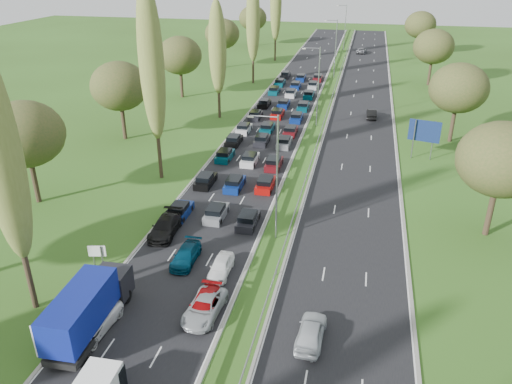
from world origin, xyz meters
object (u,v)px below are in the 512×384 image
Objects in this scene: blue_lorry at (89,307)px; info_sign at (97,253)px; near_car_3 at (165,226)px; near_car_2 at (91,323)px; direction_sign at (424,133)px.

blue_lorry is 8.11m from info_sign.
info_sign reaches higher than near_car_3.
near_car_2 is 14.13m from near_car_3.
blue_lorry is at bearing -65.07° from info_sign.
blue_lorry is 46.94m from direction_sign.
near_car_2 is at bearing -92.98° from near_car_3.
near_car_3 is 7.44m from info_sign.
near_car_2 is 0.98× the size of near_car_3.
blue_lorry is at bearing 120.10° from near_car_2.
near_car_2 is at bearing -122.48° from direction_sign.
near_car_3 is 1.06× the size of direction_sign.
direction_sign is (25.39, 39.45, 1.60)m from blue_lorry.
info_sign is 0.40× the size of direction_sign.
near_car_2 is 2.56× the size of info_sign.
direction_sign reaches higher than near_car_3.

